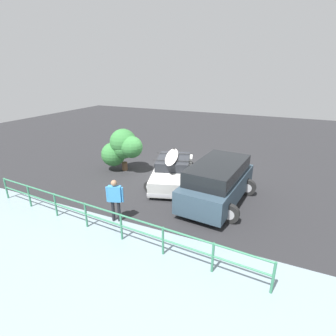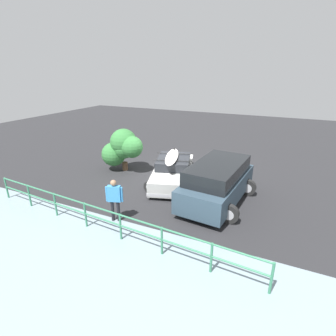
# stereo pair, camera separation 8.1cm
# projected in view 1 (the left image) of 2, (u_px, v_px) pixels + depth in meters

# --- Properties ---
(ground_plane) EXTENTS (44.00, 44.00, 0.02)m
(ground_plane) POSITION_uv_depth(u_px,v_px,m) (167.00, 175.00, 13.97)
(ground_plane) COLOR #28282B
(ground_plane) RESTS_ON ground
(sedan_car) EXTENTS (3.09, 4.62, 1.51)m
(sedan_car) POSITION_uv_depth(u_px,v_px,m) (173.00, 171.00, 12.88)
(sedan_car) COLOR silver
(sedan_car) RESTS_ON ground
(suv_car) EXTENTS (2.88, 4.64, 1.75)m
(suv_car) POSITION_uv_depth(u_px,v_px,m) (218.00, 182.00, 10.81)
(suv_car) COLOR #334756
(suv_car) RESTS_ON ground
(person_bystander) EXTENTS (0.60, 0.33, 1.63)m
(person_bystander) POSITION_uv_depth(u_px,v_px,m) (115.00, 197.00, 9.37)
(person_bystander) COLOR black
(person_bystander) RESTS_ON ground
(railing_fence) EXTENTS (10.91, 0.82, 0.94)m
(railing_fence) POSITION_uv_depth(u_px,v_px,m) (103.00, 217.00, 8.77)
(railing_fence) COLOR #387F5B
(railing_fence) RESTS_ON ground
(bush_near_left) EXTENTS (2.41, 1.55, 2.33)m
(bush_near_left) POSITION_uv_depth(u_px,v_px,m) (122.00, 148.00, 14.02)
(bush_near_left) COLOR brown
(bush_near_left) RESTS_ON ground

